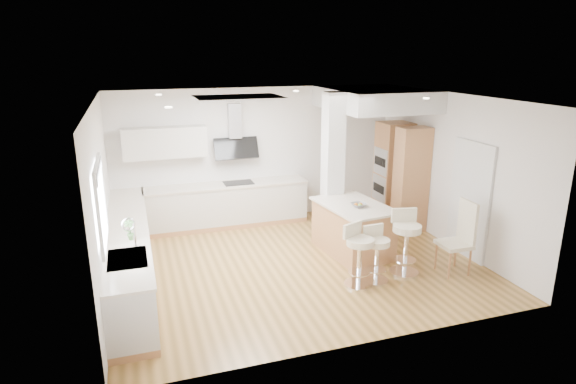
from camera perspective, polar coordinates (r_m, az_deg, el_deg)
name	(u,v)px	position (r m, az deg, el deg)	size (l,w,h in m)	color
ground	(296,263)	(8.37, 0.98, -8.41)	(6.00, 6.00, 0.00)	#AD7F40
ceiling	(296,263)	(8.37, 0.98, -8.41)	(6.00, 5.00, 0.02)	silver
wall_back	(258,155)	(10.21, -3.60, 4.44)	(6.00, 0.04, 2.80)	silver
wall_left	(102,202)	(7.49, -21.19, -1.12)	(0.04, 5.00, 2.80)	silver
wall_right	(452,171)	(9.29, 18.81, 2.37)	(0.04, 5.00, 2.80)	silver
skylight	(239,98)	(7.99, -5.83, 11.00)	(4.10, 2.10, 0.06)	silver
window_left	(100,200)	(6.55, -21.37, -0.90)	(0.06, 1.28, 1.07)	white
doorway_right	(470,201)	(8.92, 20.72, -1.05)	(0.05, 1.00, 2.10)	#453F36
counter_left	(129,253)	(8.01, -18.28, -6.89)	(0.63, 4.50, 1.35)	tan
counter_back	(219,194)	(9.94, -8.22, -0.23)	(3.62, 0.63, 2.50)	tan
pillar	(333,167)	(9.11, 5.31, 2.93)	(0.35, 0.35, 2.80)	silver
soffit	(374,99)	(9.77, 10.20, 10.80)	(1.78, 2.20, 0.40)	silver
oven_column	(400,175)	(10.17, 13.08, 1.97)	(0.63, 1.21, 2.10)	tan
peninsula	(353,228)	(8.71, 7.69, -4.27)	(1.17, 1.61, 0.98)	tan
bar_stool_a	(359,252)	(7.49, 8.37, -7.03)	(0.58, 0.58, 0.99)	white
bar_stool_b	(376,251)	(7.69, 10.43, -6.90)	(0.43, 0.43, 0.90)	white
bar_stool_c	(406,239)	(8.03, 13.79, -5.38)	(0.56, 0.56, 1.07)	white
dining_chair	(461,235)	(8.30, 19.79, -4.79)	(0.48, 0.48, 1.22)	beige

